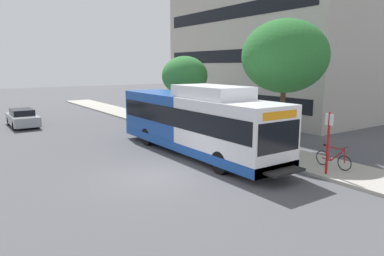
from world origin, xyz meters
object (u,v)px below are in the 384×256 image
object	(u,v)px
parked_car_far_lane	(23,118)
bus_stop_sign_pole	(328,138)
transit_bus	(195,122)
street_tree_mid_block	(185,76)
bicycle_parked	(333,158)
street_tree_near_stop	(285,56)

from	to	relation	value
parked_car_far_lane	bus_stop_sign_pole	bearing A→B (deg)	-68.42
bus_stop_sign_pole	transit_bus	bearing A→B (deg)	109.33
transit_bus	street_tree_mid_block	xyz separation A→B (m)	(3.98, 7.05, 2.15)
transit_bus	bus_stop_sign_pole	size ratio (longest dim) A/B	4.71
bicycle_parked	parked_car_far_lane	xyz separation A→B (m)	(-9.28, 20.44, 0.10)
transit_bus	bicycle_parked	bearing A→B (deg)	-61.23
bicycle_parked	street_tree_mid_block	bearing A→B (deg)	86.90
transit_bus	street_tree_near_stop	bearing A→B (deg)	-23.26
transit_bus	parked_car_far_lane	xyz separation A→B (m)	(-6.00, 14.46, -1.04)
bus_stop_sign_pole	parked_car_far_lane	size ratio (longest dim) A/B	0.58
bus_stop_sign_pole	street_tree_near_stop	distance (m)	6.04
bus_stop_sign_pole	street_tree_near_stop	xyz separation A→B (m)	(2.23, 4.44, 3.44)
transit_bus	parked_car_far_lane	distance (m)	15.70
bus_stop_sign_pole	bicycle_parked	bearing A→B (deg)	20.24
transit_bus	bicycle_parked	xyz separation A→B (m)	(3.28, -5.97, -1.14)
transit_bus	bicycle_parked	size ratio (longest dim) A/B	6.96
street_tree_mid_block	bicycle_parked	bearing A→B (deg)	-93.10
street_tree_mid_block	street_tree_near_stop	bearing A→B (deg)	-86.94
bus_stop_sign_pole	street_tree_near_stop	world-z (taller)	street_tree_near_stop
bicycle_parked	parked_car_far_lane	distance (m)	22.45
bus_stop_sign_pole	street_tree_mid_block	bearing A→B (deg)	82.55
parked_car_far_lane	transit_bus	bearing A→B (deg)	-67.46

